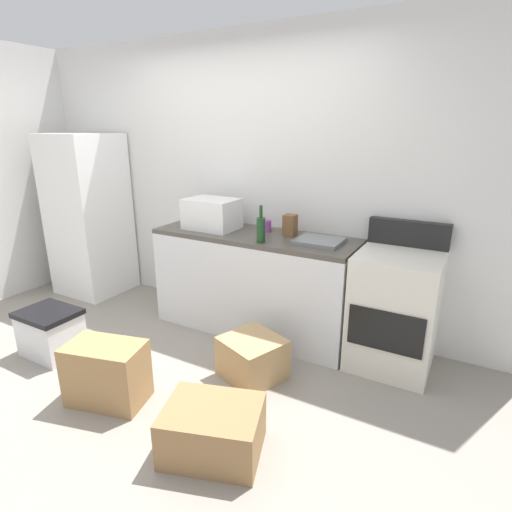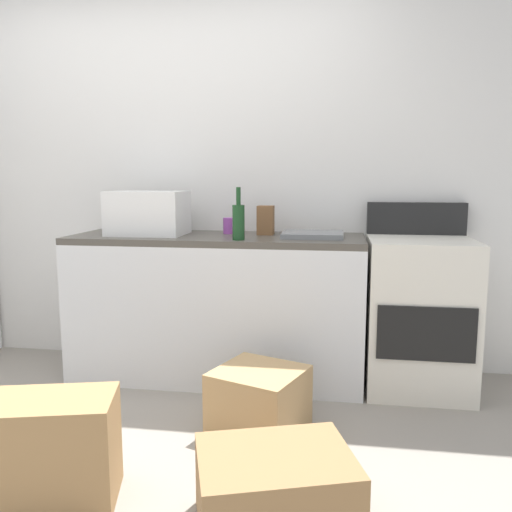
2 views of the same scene
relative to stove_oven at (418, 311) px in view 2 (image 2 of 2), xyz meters
The scene contains 12 objects.
ground_plane 1.99m from the stove_oven, 141.59° to the right, with size 6.00×6.00×0.00m, color gray.
wall_back 1.77m from the stove_oven, 167.22° to the left, with size 5.00×0.10×2.60m, color silver.
kitchen_counter 1.22m from the stove_oven, behind, with size 1.80×0.60×0.90m.
stove_oven is the anchor object (origin of this frame).
microwave 1.75m from the stove_oven, behind, with size 0.46×0.34×0.27m, color white.
sink_basin 0.77m from the stove_oven, behind, with size 0.36×0.32×0.03m, color slate.
wine_bottle 1.20m from the stove_oven, 168.32° to the right, with size 0.07×0.07×0.30m.
coffee_mug 1.27m from the stove_oven, behind, with size 0.08×0.08×0.10m, color purple.
knife_block 1.07m from the stove_oven, behind, with size 0.10×0.10×0.18m, color brown.
cardboard_box_large 2.12m from the stove_oven, 138.07° to the right, with size 0.51×0.30×0.42m, color #A37A4C.
cardboard_box_medium 1.63m from the stove_oven, 115.33° to the right, with size 0.54×0.42×0.29m, color olive.
cardboard_box_small 1.14m from the stove_oven, 141.10° to the right, with size 0.41×0.39×0.31m, color tan.
Camera 2 is at (1.04, -1.95, 1.25)m, focal length 36.91 mm.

